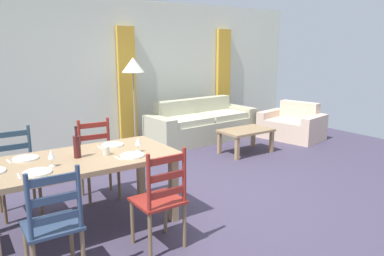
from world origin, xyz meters
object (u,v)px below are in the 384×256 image
at_px(wine_bottle, 77,146).
at_px(couch, 201,125).
at_px(wine_glass_near_left, 51,155).
at_px(coffee_table, 246,133).
at_px(dining_table, 80,166).
at_px(dining_chair_near_left, 53,225).
at_px(dining_chair_far_left, 17,172).
at_px(coffee_cup_primary, 106,151).
at_px(dining_chair_near_right, 161,199).
at_px(wine_glass_near_right, 138,141).
at_px(dining_chair_far_right, 98,159).
at_px(armchair_upholstered, 293,126).
at_px(standing_lamp, 133,70).

relative_size(wine_bottle, couch, 0.14).
bearing_deg(wine_glass_near_left, coffee_table, 19.23).
height_order(dining_table, dining_chair_near_left, dining_chair_near_left).
xyz_separation_m(dining_chair_near_left, wine_glass_near_left, (0.17, 0.61, 0.38)).
height_order(dining_chair_far_left, coffee_table, dining_chair_far_left).
bearing_deg(coffee_cup_primary, dining_chair_far_left, 131.26).
distance_m(dining_chair_near_left, couch, 4.76).
xyz_separation_m(dining_chair_far_left, wine_bottle, (0.45, -0.75, 0.39)).
relative_size(dining_chair_near_right, wine_glass_near_right, 5.96).
xyz_separation_m(dining_chair_near_right, coffee_table, (2.79, 1.90, -0.12)).
distance_m(dining_chair_near_right, coffee_table, 3.38).
xyz_separation_m(dining_chair_near_left, couch, (3.63, 3.07, -0.19)).
relative_size(wine_glass_near_right, couch, 0.07).
bearing_deg(wine_glass_near_right, wine_bottle, 165.64).
distance_m(wine_glass_near_left, couch, 4.28).
relative_size(dining_chair_far_right, wine_bottle, 3.04).
bearing_deg(armchair_upholstered, couch, 149.58).
height_order(dining_chair_near_right, dining_chair_far_left, same).
bearing_deg(armchair_upholstered, wine_glass_near_right, -160.27).
bearing_deg(coffee_table, dining_chair_near_left, -153.51).
xyz_separation_m(couch, coffee_table, (0.09, -1.22, 0.06)).
bearing_deg(coffee_table, wine_glass_near_left, -160.77).
height_order(wine_glass_near_right, couch, wine_glass_near_right).
xyz_separation_m(dining_chair_far_right, wine_bottle, (-0.46, -0.70, 0.39)).
height_order(dining_table, dining_chair_near_right, dining_chair_near_right).
bearing_deg(dining_chair_near_left, wine_glass_near_left, 74.63).
bearing_deg(dining_chair_far_left, armchair_upholstered, 6.59).
height_order(coffee_cup_primary, standing_lamp, standing_lamp).
bearing_deg(dining_chair_near_right, standing_lamp, 67.65).
height_order(coffee_cup_primary, armchair_upholstered, coffee_cup_primary).
height_order(dining_chair_near_left, dining_chair_far_left, same).
bearing_deg(standing_lamp, dining_chair_near_right, -112.35).
bearing_deg(wine_bottle, dining_chair_near_left, -120.77).
height_order(dining_chair_near_right, wine_glass_near_right, dining_chair_near_right).
relative_size(wine_glass_near_right, armchair_upholstered, 0.12).
relative_size(dining_table, dining_chair_near_right, 1.98).
bearing_deg(coffee_cup_primary, dining_chair_far_right, 76.45).
relative_size(dining_chair_near_left, wine_bottle, 3.04).
relative_size(wine_glass_near_right, standing_lamp, 0.10).
distance_m(dining_chair_near_left, wine_glass_near_right, 1.26).
bearing_deg(couch, wine_bottle, -143.98).
relative_size(wine_bottle, standing_lamp, 0.19).
distance_m(couch, standing_lamp, 1.76).
bearing_deg(wine_glass_near_left, dining_chair_near_left, -105.37).
height_order(dining_chair_far_right, wine_glass_near_left, dining_chair_far_right).
relative_size(dining_chair_far_left, dining_chair_far_right, 1.00).
relative_size(dining_table, coffee_table, 2.11).
relative_size(dining_chair_near_right, armchair_upholstered, 0.74).
bearing_deg(couch, dining_table, -143.67).
bearing_deg(dining_chair_far_left, dining_chair_far_right, -3.30).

